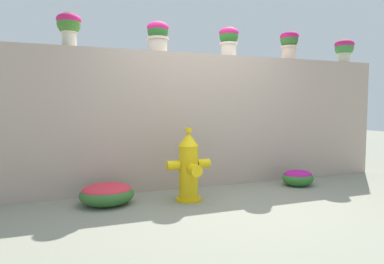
# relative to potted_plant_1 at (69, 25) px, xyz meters

# --- Properties ---
(ground_plane) EXTENTS (24.00, 24.00, 0.00)m
(ground_plane) POSITION_rel_potted_plant_1_xyz_m (1.69, -1.07, -2.17)
(ground_plane) COLOR gray
(stone_wall) EXTENTS (6.27, 0.36, 1.89)m
(stone_wall) POSITION_rel_potted_plant_1_xyz_m (1.69, -0.01, -1.23)
(stone_wall) COLOR tan
(stone_wall) RESTS_ON ground
(potted_plant_1) EXTENTS (0.30, 0.30, 0.44)m
(potted_plant_1) POSITION_rel_potted_plant_1_xyz_m (0.00, 0.00, 0.00)
(potted_plant_1) COLOR beige
(potted_plant_1) RESTS_ON stone_wall
(potted_plant_2) EXTENTS (0.30, 0.30, 0.43)m
(potted_plant_2) POSITION_rel_potted_plant_1_xyz_m (1.15, -0.03, -0.04)
(potted_plant_2) COLOR beige
(potted_plant_2) RESTS_ON stone_wall
(potted_plant_3) EXTENTS (0.29, 0.29, 0.45)m
(potted_plant_3) POSITION_rel_potted_plant_1_xyz_m (2.25, 0.02, -0.01)
(potted_plant_3) COLOR beige
(potted_plant_3) RESTS_ON stone_wall
(potted_plant_4) EXTENTS (0.29, 0.29, 0.46)m
(potted_plant_4) POSITION_rel_potted_plant_1_xyz_m (3.30, -0.02, -0.00)
(potted_plant_4) COLOR beige
(potted_plant_4) RESTS_ON stone_wall
(potted_plant_5) EXTENTS (0.32, 0.32, 0.42)m
(potted_plant_5) POSITION_rel_potted_plant_1_xyz_m (4.43, -0.02, -0.03)
(potted_plant_5) COLOR beige
(potted_plant_5) RESTS_ON stone_wall
(fire_hydrant) EXTENTS (0.55, 0.45, 0.89)m
(fire_hydrant) POSITION_rel_potted_plant_1_xyz_m (1.32, -0.79, -1.76)
(fire_hydrant) COLOR gold
(fire_hydrant) RESTS_ON ground
(flower_bush_left) EXTENTS (0.63, 0.57, 0.26)m
(flower_bush_left) POSITION_rel_potted_plant_1_xyz_m (0.36, -0.61, -2.04)
(flower_bush_left) COLOR #34662B
(flower_bush_left) RESTS_ON ground
(flower_bush_right) EXTENTS (0.46, 0.41, 0.24)m
(flower_bush_right) POSITION_rel_potted_plant_1_xyz_m (3.08, -0.60, -2.05)
(flower_bush_right) COLOR #306E2B
(flower_bush_right) RESTS_ON ground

